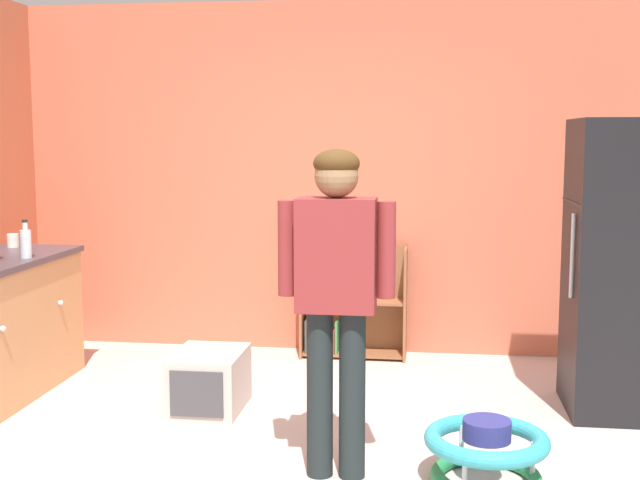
# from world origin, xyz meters

# --- Properties ---
(ground_plane) EXTENTS (12.00, 12.00, 0.00)m
(ground_plane) POSITION_xyz_m (0.00, 0.00, 0.00)
(ground_plane) COLOR beige
(ground_plane) RESTS_ON ground
(back_wall) EXTENTS (5.20, 0.06, 2.70)m
(back_wall) POSITION_xyz_m (0.00, 2.33, 1.35)
(back_wall) COLOR #CA6548
(back_wall) RESTS_ON ground
(refrigerator) EXTENTS (0.73, 0.68, 1.78)m
(refrigerator) POSITION_xyz_m (1.78, 1.08, 0.89)
(refrigerator) COLOR black
(refrigerator) RESTS_ON ground
(bookshelf) EXTENTS (0.80, 0.28, 0.85)m
(bookshelf) POSITION_xyz_m (-0.04, 2.15, 0.37)
(bookshelf) COLOR brown
(bookshelf) RESTS_ON ground
(standing_person) EXTENTS (0.57, 0.22, 1.62)m
(standing_person) POSITION_xyz_m (0.14, -0.13, 0.98)
(standing_person) COLOR #1D2628
(standing_person) RESTS_ON ground
(baby_walker) EXTENTS (0.60, 0.60, 0.32)m
(baby_walker) POSITION_xyz_m (0.87, -0.13, 0.16)
(baby_walker) COLOR #248B4B
(baby_walker) RESTS_ON ground
(pet_carrier) EXTENTS (0.42, 0.55, 0.36)m
(pet_carrier) POSITION_xyz_m (-0.76, 0.77, 0.18)
(pet_carrier) COLOR beige
(pet_carrier) RESTS_ON ground
(clear_bottle) EXTENTS (0.07, 0.07, 0.25)m
(clear_bottle) POSITION_xyz_m (-1.99, 0.91, 1.00)
(clear_bottle) COLOR silver
(clear_bottle) RESTS_ON kitchen_counter
(white_cup) EXTENTS (0.08, 0.08, 0.09)m
(white_cup) POSITION_xyz_m (-2.32, 1.38, 0.95)
(white_cup) COLOR white
(white_cup) RESTS_ON kitchen_counter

